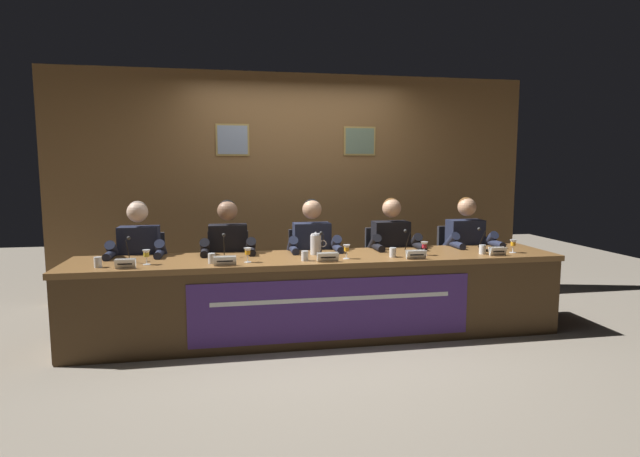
{
  "coord_description": "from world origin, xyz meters",
  "views": [
    {
      "loc": [
        -0.8,
        -4.37,
        1.52
      ],
      "look_at": [
        0.0,
        0.0,
        0.98
      ],
      "focal_mm": 28.09,
      "sensor_mm": 36.0,
      "label": 1
    }
  ],
  "objects_px": {
    "juice_glass_right": "(424,246)",
    "juice_glass_far_right": "(513,244)",
    "nameplate_center": "(328,257)",
    "panelist_right": "(393,249)",
    "panelist_far_left": "(138,257)",
    "microphone_far_right": "(483,243)",
    "chair_center": "(310,275)",
    "nameplate_far_right": "(498,251)",
    "conference_table": "(323,283)",
    "nameplate_far_left": "(125,264)",
    "microphone_far_left": "(127,254)",
    "microphone_left": "(224,250)",
    "water_cup_far_left": "(98,263)",
    "chair_right": "(386,272)",
    "juice_glass_far_left": "(146,254)",
    "nameplate_right": "(416,254)",
    "panelist_left": "(228,254)",
    "nameplate_left": "(225,261)",
    "chair_far_left": "(143,282)",
    "panelist_center": "(313,252)",
    "water_cup_right": "(393,253)",
    "panelist_far_right": "(468,247)",
    "juice_glass_center": "(347,249)",
    "chair_far_right": "(459,269)",
    "water_cup_center": "(305,256)",
    "water_cup_left": "(212,259)",
    "water_cup_far_right": "(482,250)",
    "microphone_right": "(408,245)",
    "juice_glass_left": "(248,252)",
    "water_pitcher_central": "(316,244)",
    "chair_left": "(229,278)"
  },
  "relations": [
    {
      "from": "nameplate_far_left",
      "to": "panelist_right",
      "type": "bearing_deg",
      "value": 15.01
    },
    {
      "from": "water_cup_far_left",
      "to": "microphone_far_left",
      "type": "xyz_separation_m",
      "value": [
        0.2,
        0.14,
        0.04
      ]
    },
    {
      "from": "chair_far_left",
      "to": "chair_center",
      "type": "distance_m",
      "value": 1.63
    },
    {
      "from": "chair_far_left",
      "to": "panelist_far_right",
      "type": "height_order",
      "value": "panelist_far_right"
    },
    {
      "from": "juice_glass_far_right",
      "to": "panelist_center",
      "type": "bearing_deg",
      "value": 163.79
    },
    {
      "from": "water_cup_far_right",
      "to": "conference_table",
      "type": "bearing_deg",
      "value": 178.24
    },
    {
      "from": "juice_glass_right",
      "to": "juice_glass_far_right",
      "type": "height_order",
      "value": "same"
    },
    {
      "from": "panelist_far_left",
      "to": "nameplate_far_right",
      "type": "xyz_separation_m",
      "value": [
        3.22,
        -0.64,
        0.06
      ]
    },
    {
      "from": "panelist_far_left",
      "to": "juice_glass_far_right",
      "type": "bearing_deg",
      "value": -8.7
    },
    {
      "from": "nameplate_far_left",
      "to": "panelist_center",
      "type": "relative_size",
      "value": 0.13
    },
    {
      "from": "panelist_far_left",
      "to": "nameplate_center",
      "type": "xyz_separation_m",
      "value": [
        1.64,
        -0.65,
        0.06
      ]
    },
    {
      "from": "nameplate_right",
      "to": "nameplate_far_right",
      "type": "xyz_separation_m",
      "value": [
        0.79,
        0.03,
        0.0
      ]
    },
    {
      "from": "chair_left",
      "to": "water_cup_left",
      "type": "xyz_separation_m",
      "value": [
        -0.14,
        -0.75,
        0.34
      ]
    },
    {
      "from": "panelist_left",
      "to": "nameplate_center",
      "type": "relative_size",
      "value": 6.71
    },
    {
      "from": "nameplate_left",
      "to": "microphone_left",
      "type": "xyz_separation_m",
      "value": [
        -0.01,
        0.32,
        0.03
      ]
    },
    {
      "from": "microphone_far_left",
      "to": "microphone_left",
      "type": "relative_size",
      "value": 1.0
    },
    {
      "from": "chair_far_left",
      "to": "nameplate_left",
      "type": "relative_size",
      "value": 4.9
    },
    {
      "from": "panelist_far_left",
      "to": "microphone_right",
      "type": "distance_m",
      "value": 2.49
    },
    {
      "from": "juice_glass_far_left",
      "to": "nameplate_center",
      "type": "height_order",
      "value": "juice_glass_far_left"
    },
    {
      "from": "panelist_far_left",
      "to": "juice_glass_far_left",
      "type": "relative_size",
      "value": 9.84
    },
    {
      "from": "microphone_far_left",
      "to": "chair_right",
      "type": "height_order",
      "value": "microphone_far_left"
    },
    {
      "from": "water_pitcher_central",
      "to": "water_cup_center",
      "type": "bearing_deg",
      "value": -116.88
    },
    {
      "from": "chair_right",
      "to": "juice_glass_right",
      "type": "relative_size",
      "value": 7.2
    },
    {
      "from": "water_cup_right",
      "to": "panelist_far_right",
      "type": "relative_size",
      "value": 0.07
    },
    {
      "from": "chair_far_left",
      "to": "juice_glass_left",
      "type": "xyz_separation_m",
      "value": [
        0.97,
        -0.76,
        0.39
      ]
    },
    {
      "from": "juice_glass_center",
      "to": "chair_far_right",
      "type": "relative_size",
      "value": 0.14
    },
    {
      "from": "nameplate_center",
      "to": "nameplate_right",
      "type": "xyz_separation_m",
      "value": [
        0.78,
        -0.01,
        0.0
      ]
    },
    {
      "from": "nameplate_center",
      "to": "panelist_right",
      "type": "height_order",
      "value": "panelist_right"
    },
    {
      "from": "microphone_left",
      "to": "juice_glass_far_right",
      "type": "xyz_separation_m",
      "value": [
        2.66,
        -0.17,
        0.01
      ]
    },
    {
      "from": "chair_left",
      "to": "nameplate_far_right",
      "type": "bearing_deg",
      "value": -19.2
    },
    {
      "from": "microphone_far_left",
      "to": "microphone_far_right",
      "type": "height_order",
      "value": "same"
    },
    {
      "from": "nameplate_center",
      "to": "juice_glass_right",
      "type": "xyz_separation_m",
      "value": [
        0.92,
        0.15,
        0.05
      ]
    },
    {
      "from": "water_cup_far_left",
      "to": "juice_glass_right",
      "type": "distance_m",
      "value": 2.78
    },
    {
      "from": "chair_far_left",
      "to": "juice_glass_right",
      "type": "distance_m",
      "value": 2.69
    },
    {
      "from": "microphone_far_right",
      "to": "nameplate_far_right",
      "type": "bearing_deg",
      "value": -89.56
    },
    {
      "from": "juice_glass_far_left",
      "to": "microphone_far_right",
      "type": "relative_size",
      "value": 0.57
    },
    {
      "from": "water_cup_left",
      "to": "nameplate_far_right",
      "type": "xyz_separation_m",
      "value": [
        2.54,
        -0.09,
        0.0
      ]
    },
    {
      "from": "chair_left",
      "to": "panelist_far_right",
      "type": "distance_m",
      "value": 2.46
    },
    {
      "from": "water_cup_far_left",
      "to": "water_pitcher_central",
      "type": "relative_size",
      "value": 0.4
    },
    {
      "from": "conference_table",
      "to": "nameplate_far_left",
      "type": "bearing_deg",
      "value": -174.33
    },
    {
      "from": "water_cup_center",
      "to": "nameplate_left",
      "type": "bearing_deg",
      "value": -171.54
    },
    {
      "from": "chair_right",
      "to": "microphone_right",
      "type": "height_order",
      "value": "microphone_right"
    },
    {
      "from": "panelist_right",
      "to": "juice_glass_right",
      "type": "relative_size",
      "value": 9.84
    },
    {
      "from": "juice_glass_right",
      "to": "juice_glass_far_right",
      "type": "relative_size",
      "value": 1.0
    },
    {
      "from": "panelist_left",
      "to": "juice_glass_far_right",
      "type": "relative_size",
      "value": 9.84
    },
    {
      "from": "microphone_far_left",
      "to": "juice_glass_right",
      "type": "relative_size",
      "value": 1.74
    },
    {
      "from": "nameplate_far_left",
      "to": "microphone_far_left",
      "type": "xyz_separation_m",
      "value": [
        -0.02,
        0.23,
        0.03
      ]
    },
    {
      "from": "conference_table",
      "to": "juice_glass_left",
      "type": "bearing_deg",
      "value": -173.88
    },
    {
      "from": "microphone_far_right",
      "to": "chair_center",
      "type": "bearing_deg",
      "value": 160.29
    },
    {
      "from": "microphone_far_left",
      "to": "juice_glass_center",
      "type": "distance_m",
      "value": 1.85
    }
  ]
}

